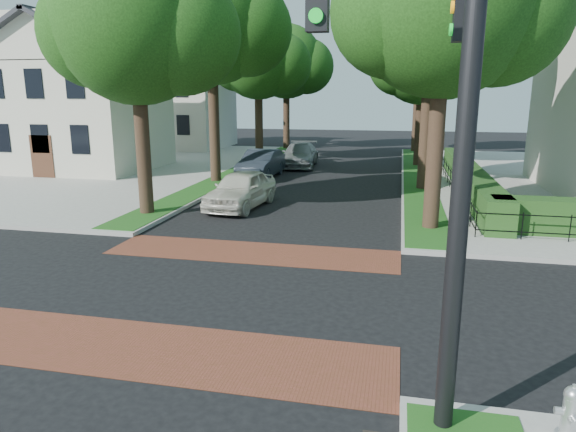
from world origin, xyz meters
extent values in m
plane|color=black|center=(0.00, 0.00, 0.00)|extent=(120.00, 120.00, 0.00)
cube|color=gray|center=(-19.50, 19.00, 0.07)|extent=(30.00, 30.00, 0.15)
cube|color=brown|center=(0.00, 3.20, 0.01)|extent=(9.00, 2.20, 0.01)
cube|color=brown|center=(0.00, -3.20, 0.01)|extent=(9.00, 2.20, 0.01)
cube|color=#194F16|center=(5.40, 19.10, 0.16)|extent=(1.60, 29.80, 0.02)
cube|color=#194F16|center=(-5.40, 19.10, 0.16)|extent=(1.60, 29.80, 0.02)
cylinder|color=black|center=(5.50, 7.00, 3.83)|extent=(0.56, 0.56, 7.35)
sphere|color=#15330E|center=(5.50, 7.00, 7.71)|extent=(6.20, 6.20, 6.20)
sphere|color=#15330E|center=(7.21, 7.30, 7.31)|extent=(4.65, 4.65, 4.65)
sphere|color=#15330E|center=(3.95, 6.80, 7.41)|extent=(4.34, 4.34, 4.34)
cylinder|color=black|center=(5.50, 15.00, 4.00)|extent=(0.56, 0.56, 7.70)
sphere|color=#15330E|center=(5.50, 15.00, 8.07)|extent=(6.60, 6.60, 6.60)
sphere|color=#15330E|center=(7.31, 15.30, 7.67)|extent=(4.95, 4.95, 4.95)
sphere|color=#15330E|center=(3.85, 14.80, 7.77)|extent=(4.62, 4.62, 4.62)
sphere|color=#15330E|center=(5.60, 16.65, 8.57)|extent=(4.29, 4.29, 4.29)
cylinder|color=black|center=(5.50, 24.00, 3.47)|extent=(0.56, 0.56, 6.65)
sphere|color=#15330E|center=(5.50, 24.00, 6.99)|extent=(5.80, 5.80, 5.80)
sphere|color=#15330E|center=(7.09, 24.30, 6.59)|extent=(4.35, 4.35, 4.35)
sphere|color=#15330E|center=(4.05, 23.80, 6.69)|extent=(4.06, 4.06, 4.06)
sphere|color=#15330E|center=(5.60, 25.45, 7.49)|extent=(3.77, 3.77, 3.77)
cylinder|color=black|center=(5.50, 33.00, 3.65)|extent=(0.56, 0.56, 7.00)
sphere|color=#15330E|center=(5.50, 33.00, 7.35)|extent=(6.00, 6.00, 6.00)
sphere|color=#15330E|center=(7.15, 33.30, 6.95)|extent=(4.50, 4.50, 4.50)
sphere|color=#15330E|center=(4.00, 32.80, 7.05)|extent=(4.20, 4.20, 4.20)
sphere|color=#15330E|center=(5.60, 34.50, 7.85)|extent=(3.90, 3.90, 3.90)
cylinder|color=black|center=(-5.50, 7.00, 3.65)|extent=(0.56, 0.56, 7.00)
sphere|color=#15330E|center=(-5.50, 7.00, 7.35)|extent=(6.00, 6.00, 6.00)
sphere|color=#15330E|center=(-3.85, 7.30, 6.95)|extent=(4.50, 4.50, 4.50)
sphere|color=#15330E|center=(-7.00, 6.80, 7.05)|extent=(4.20, 4.20, 4.20)
sphere|color=#15330E|center=(-5.40, 8.50, 7.85)|extent=(3.90, 3.90, 3.90)
cylinder|color=black|center=(-5.50, 15.00, 4.17)|extent=(0.56, 0.56, 8.05)
sphere|color=#15330E|center=(-5.50, 15.00, 8.43)|extent=(6.40, 6.40, 6.40)
sphere|color=#15330E|center=(-3.74, 15.30, 8.03)|extent=(4.80, 4.80, 4.80)
sphere|color=#15330E|center=(-7.10, 14.80, 8.13)|extent=(4.48, 4.48, 4.48)
sphere|color=#15330E|center=(-5.40, 16.60, 8.93)|extent=(4.16, 4.16, 4.16)
cylinder|color=black|center=(-5.50, 24.00, 3.58)|extent=(0.56, 0.56, 6.86)
sphere|color=#15330E|center=(-5.50, 24.00, 7.21)|extent=(5.60, 5.60, 5.60)
sphere|color=#15330E|center=(-3.96, 24.30, 6.81)|extent=(4.20, 4.20, 4.20)
sphere|color=#15330E|center=(-6.90, 23.80, 6.91)|extent=(3.92, 3.92, 3.92)
sphere|color=#15330E|center=(-5.40, 25.40, 7.71)|extent=(3.64, 3.64, 3.64)
cylinder|color=black|center=(-5.50, 33.00, 3.72)|extent=(0.56, 0.56, 7.14)
sphere|color=#15330E|center=(-5.50, 33.00, 7.49)|extent=(6.20, 6.20, 6.20)
sphere|color=#15330E|center=(-3.79, 33.30, 7.09)|extent=(4.65, 4.65, 4.65)
sphere|color=#15330E|center=(-7.05, 32.80, 7.19)|extent=(4.34, 4.34, 4.34)
sphere|color=#15330E|center=(-5.40, 34.55, 7.99)|extent=(4.03, 4.03, 4.03)
cube|color=#1F4217|center=(7.70, 15.00, 0.75)|extent=(1.00, 18.00, 1.20)
cube|color=beige|center=(-15.50, 18.00, 3.40)|extent=(9.00, 8.00, 6.50)
cube|color=brown|center=(-12.80, 16.40, 8.47)|extent=(0.80, 0.80, 3.64)
cube|color=beige|center=(-15.50, 32.00, 3.40)|extent=(9.00, 8.00, 6.50)
cube|color=brown|center=(-12.80, 30.40, 8.47)|extent=(0.80, 0.80, 3.64)
cylinder|color=black|center=(5.10, -4.60, 4.15)|extent=(0.26, 0.26, 8.00)
cylinder|color=#0CB226|center=(3.20, -4.73, 5.73)|extent=(0.18, 0.05, 0.18)
cube|color=black|center=(5.10, -2.90, 6.05)|extent=(0.22, 0.28, 1.00)
cylinder|color=orange|center=(4.97, -2.90, 6.05)|extent=(0.05, 0.18, 0.18)
cylinder|color=#0CB226|center=(4.97, -2.90, 5.73)|extent=(0.05, 0.18, 0.18)
imported|color=silver|center=(-2.30, 9.38, 0.80)|extent=(2.38, 4.89, 1.61)
imported|color=#222A33|center=(-3.60, 17.45, 0.81)|extent=(1.85, 4.99, 1.63)
imported|color=gray|center=(-2.30, 22.67, 0.79)|extent=(2.61, 5.60, 1.58)
cylinder|color=#B1B2B4|center=(6.75, -4.60, 0.53)|extent=(0.30, 0.30, 0.58)
sphere|color=#B1B2B4|center=(6.75, -4.60, 0.84)|extent=(0.25, 0.25, 0.25)
cylinder|color=#B1B2B4|center=(6.75, -4.60, 0.96)|extent=(0.09, 0.09, 0.08)
cylinder|color=#B1B2B4|center=(6.60, -4.60, 0.58)|extent=(0.15, 0.14, 0.11)
cylinder|color=#B1B2B4|center=(6.75, -4.76, 0.53)|extent=(0.18, 0.18, 0.14)
camera|label=1|loc=(4.30, -11.42, 4.78)|focal=32.00mm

